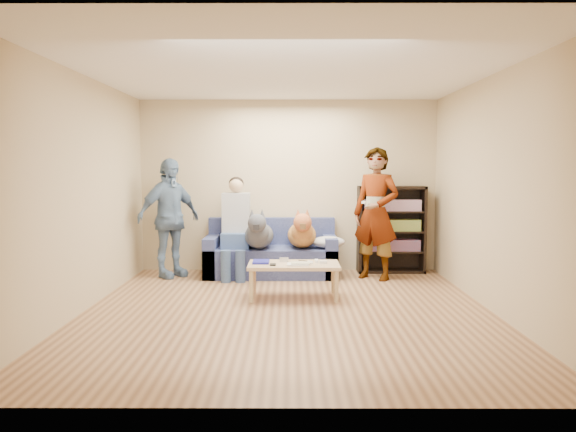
{
  "coord_description": "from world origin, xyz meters",
  "views": [
    {
      "loc": [
        0.02,
        -6.07,
        1.59
      ],
      "look_at": [
        0.0,
        1.2,
        0.95
      ],
      "focal_mm": 35.0,
      "sensor_mm": 36.0,
      "label": 1
    }
  ],
  "objects_px": {
    "notebook_blue": "(261,262)",
    "dog_tan": "(302,233)",
    "person_standing_left": "(169,218)",
    "person_standing_right": "(376,214)",
    "coffee_table": "(294,267)",
    "person_seated": "(236,224)",
    "sofa": "(271,256)",
    "dog_gray": "(259,234)",
    "bookshelf": "(391,227)",
    "camera_silver": "(284,260)"
  },
  "relations": [
    {
      "from": "person_standing_left",
      "to": "dog_gray",
      "type": "height_order",
      "value": "person_standing_left"
    },
    {
      "from": "dog_tan",
      "to": "coffee_table",
      "type": "distance_m",
      "value": 1.32
    },
    {
      "from": "person_standing_left",
      "to": "camera_silver",
      "type": "xyz_separation_m",
      "value": [
        1.67,
        -1.17,
        -0.41
      ]
    },
    {
      "from": "notebook_blue",
      "to": "dog_gray",
      "type": "bearing_deg",
      "value": 94.55
    },
    {
      "from": "person_standing_right",
      "to": "sofa",
      "type": "bearing_deg",
      "value": -155.16
    },
    {
      "from": "coffee_table",
      "to": "person_standing_left",
      "type": "bearing_deg",
      "value": 144.13
    },
    {
      "from": "person_standing_left",
      "to": "dog_gray",
      "type": "xyz_separation_m",
      "value": [
        1.3,
        -0.09,
        -0.22
      ]
    },
    {
      "from": "notebook_blue",
      "to": "dog_gray",
      "type": "distance_m",
      "value": 1.17
    },
    {
      "from": "notebook_blue",
      "to": "sofa",
      "type": "distance_m",
      "value": 1.41
    },
    {
      "from": "person_standing_left",
      "to": "sofa",
      "type": "distance_m",
      "value": 1.58
    },
    {
      "from": "notebook_blue",
      "to": "dog_tan",
      "type": "bearing_deg",
      "value": 66.86
    },
    {
      "from": "person_standing_right",
      "to": "bookshelf",
      "type": "bearing_deg",
      "value": 95.84
    },
    {
      "from": "dog_gray",
      "to": "dog_tan",
      "type": "bearing_deg",
      "value": 7.91
    },
    {
      "from": "sofa",
      "to": "person_seated",
      "type": "bearing_deg",
      "value": -166.0
    },
    {
      "from": "person_seated",
      "to": "person_standing_right",
      "type": "bearing_deg",
      "value": -4.94
    },
    {
      "from": "sofa",
      "to": "dog_tan",
      "type": "bearing_deg",
      "value": -20.22
    },
    {
      "from": "notebook_blue",
      "to": "bookshelf",
      "type": "bearing_deg",
      "value": 40.99
    },
    {
      "from": "sofa",
      "to": "person_seated",
      "type": "xyz_separation_m",
      "value": [
        -0.51,
        -0.13,
        0.49
      ]
    },
    {
      "from": "notebook_blue",
      "to": "person_standing_right",
      "type": "bearing_deg",
      "value": 35.06
    },
    {
      "from": "sofa",
      "to": "coffee_table",
      "type": "bearing_deg",
      "value": -77.48
    },
    {
      "from": "notebook_blue",
      "to": "camera_silver",
      "type": "xyz_separation_m",
      "value": [
        0.28,
        0.07,
        0.01
      ]
    },
    {
      "from": "coffee_table",
      "to": "bookshelf",
      "type": "relative_size",
      "value": 0.85
    },
    {
      "from": "person_standing_right",
      "to": "coffee_table",
      "type": "distance_m",
      "value": 1.73
    },
    {
      "from": "notebook_blue",
      "to": "person_seated",
      "type": "relative_size",
      "value": 0.18
    },
    {
      "from": "sofa",
      "to": "person_standing_left",
      "type": "bearing_deg",
      "value": -173.91
    },
    {
      "from": "person_standing_right",
      "to": "dog_gray",
      "type": "bearing_deg",
      "value": -145.44
    },
    {
      "from": "sofa",
      "to": "person_seated",
      "type": "height_order",
      "value": "person_seated"
    },
    {
      "from": "camera_silver",
      "to": "dog_tan",
      "type": "height_order",
      "value": "dog_tan"
    },
    {
      "from": "notebook_blue",
      "to": "bookshelf",
      "type": "relative_size",
      "value": 0.2
    },
    {
      "from": "camera_silver",
      "to": "sofa",
      "type": "height_order",
      "value": "sofa"
    },
    {
      "from": "camera_silver",
      "to": "bookshelf",
      "type": "xyz_separation_m",
      "value": [
        1.6,
        1.56,
        0.23
      ]
    },
    {
      "from": "person_standing_left",
      "to": "person_standing_right",
      "type": "bearing_deg",
      "value": -48.45
    },
    {
      "from": "person_standing_left",
      "to": "notebook_blue",
      "type": "relative_size",
      "value": 6.59
    },
    {
      "from": "dog_gray",
      "to": "bookshelf",
      "type": "xyz_separation_m",
      "value": [
        1.97,
        0.49,
        0.04
      ]
    },
    {
      "from": "person_standing_left",
      "to": "person_seated",
      "type": "xyz_separation_m",
      "value": [
        0.96,
        0.03,
        -0.08
      ]
    },
    {
      "from": "notebook_blue",
      "to": "dog_tan",
      "type": "relative_size",
      "value": 0.22
    },
    {
      "from": "person_standing_left",
      "to": "notebook_blue",
      "type": "height_order",
      "value": "person_standing_left"
    },
    {
      "from": "dog_gray",
      "to": "notebook_blue",
      "type": "bearing_deg",
      "value": -85.45
    },
    {
      "from": "person_standing_right",
      "to": "person_seated",
      "type": "relative_size",
      "value": 1.27
    },
    {
      "from": "person_standing_left",
      "to": "dog_gray",
      "type": "bearing_deg",
      "value": -49.88
    },
    {
      "from": "person_seated",
      "to": "bookshelf",
      "type": "height_order",
      "value": "person_seated"
    },
    {
      "from": "camera_silver",
      "to": "sofa",
      "type": "distance_m",
      "value": 1.35
    },
    {
      "from": "notebook_blue",
      "to": "person_seated",
      "type": "bearing_deg",
      "value": 108.67
    },
    {
      "from": "dog_gray",
      "to": "person_standing_left",
      "type": "bearing_deg",
      "value": 175.81
    },
    {
      "from": "person_standing_right",
      "to": "person_standing_left",
      "type": "relative_size",
      "value": 1.09
    },
    {
      "from": "camera_silver",
      "to": "bookshelf",
      "type": "height_order",
      "value": "bookshelf"
    },
    {
      "from": "dog_tan",
      "to": "notebook_blue",
      "type": "bearing_deg",
      "value": -113.14
    },
    {
      "from": "person_standing_left",
      "to": "notebook_blue",
      "type": "xyz_separation_m",
      "value": [
        1.39,
        -1.24,
        -0.42
      ]
    },
    {
      "from": "dog_tan",
      "to": "sofa",
      "type": "bearing_deg",
      "value": 159.78
    },
    {
      "from": "dog_tan",
      "to": "coffee_table",
      "type": "relative_size",
      "value": 1.06
    }
  ]
}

